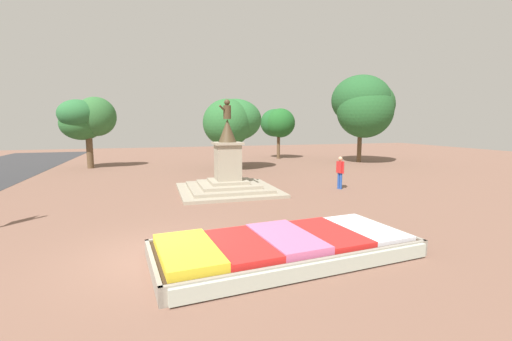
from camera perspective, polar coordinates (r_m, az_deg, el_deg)
ground_plane at (r=9.77m, az=-15.73°, el=-13.50°), size 87.60×87.60×0.00m
flower_planter at (r=9.30m, az=4.60°, el=-12.61°), size 7.22×3.73×0.61m
statue_monument at (r=17.77m, az=-4.71°, el=-0.88°), size 4.98×4.98×4.72m
pedestrian_with_handbag at (r=18.92m, az=13.84°, el=0.05°), size 0.29×0.56×1.76m
park_tree_far_left at (r=34.83m, az=3.61°, el=7.90°), size 3.27×3.50×5.02m
park_tree_behind_statue at (r=29.93m, az=-26.46°, el=7.69°), size 4.24×3.41×5.58m
park_tree_far_right at (r=26.48m, az=-4.08°, el=8.02°), size 4.58×4.47×5.40m
park_tree_street_side at (r=32.33m, az=17.56°, el=10.38°), size 5.57×5.65×7.79m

